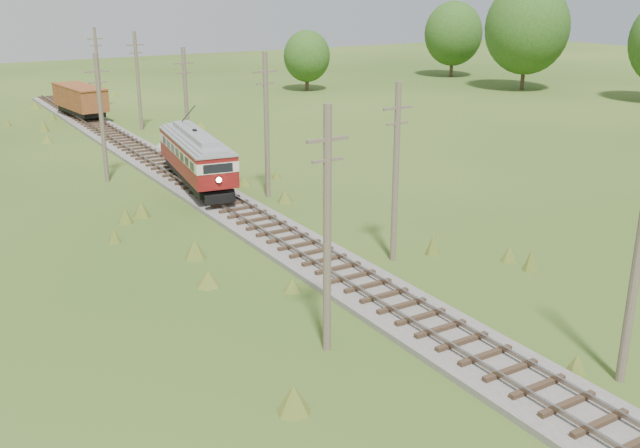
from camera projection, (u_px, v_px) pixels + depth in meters
railbed_main at (203, 190)px, 45.98m from camera, size 3.60×96.00×0.57m
streetcar at (196, 154)px, 45.95m from camera, size 4.11×11.16×5.05m
gondola at (80, 99)px, 70.85m from camera, size 3.64×8.70×2.81m
gravel_pile at (178, 140)px, 59.00m from camera, size 3.73×3.96×1.36m
utility_pole_r_1 at (638, 259)px, 22.66m from camera, size 0.30×0.30×8.80m
utility_pole_r_2 at (396, 172)px, 33.29m from camera, size 1.60×0.30×8.60m
utility_pole_r_3 at (267, 124)px, 43.72m from camera, size 1.60×0.30×9.00m
utility_pole_r_4 at (186, 102)px, 54.26m from camera, size 1.60×0.30×8.40m
utility_pole_r_5 at (138, 80)px, 64.92m from camera, size 1.60×0.30×8.90m
utility_pole_r_6 at (98, 68)px, 75.40m from camera, size 1.60×0.30×8.70m
utility_pole_l_a at (327, 230)px, 24.67m from camera, size 1.60×0.30×9.00m
utility_pole_l_b at (101, 117)px, 47.29m from camera, size 1.60×0.30×8.60m
tree_right_4 at (527, 28)px, 89.66m from camera, size 10.50×10.50×13.53m
tree_right_5 at (453, 34)px, 104.11m from camera, size 8.40×8.40×10.82m
tree_mid_b at (307, 56)px, 90.27m from camera, size 5.88×5.88×7.57m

